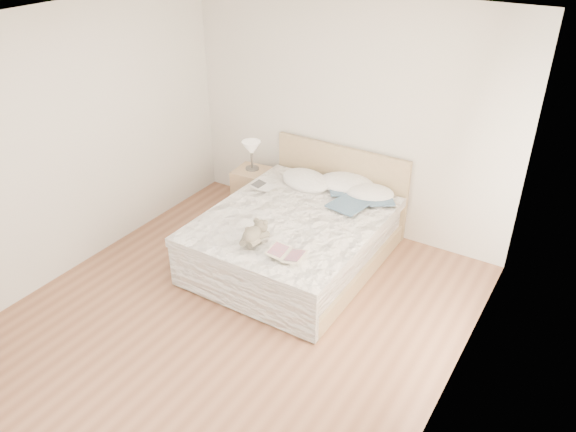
# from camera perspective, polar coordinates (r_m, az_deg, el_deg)

# --- Properties ---
(floor) EXTENTS (4.00, 4.50, 0.00)m
(floor) POSITION_cam_1_polar(r_m,az_deg,el_deg) (5.50, -5.59, -10.39)
(floor) COLOR brown
(floor) RESTS_ON ground
(ceiling) EXTENTS (4.00, 4.50, 0.00)m
(ceiling) POSITION_cam_1_polar(r_m,az_deg,el_deg) (4.28, -7.44, 18.35)
(ceiling) COLOR white
(ceiling) RESTS_ON ground
(wall_back) EXTENTS (4.00, 0.02, 2.70)m
(wall_back) POSITION_cam_1_polar(r_m,az_deg,el_deg) (6.50, 5.92, 10.05)
(wall_back) COLOR silver
(wall_back) RESTS_ON ground
(wall_left) EXTENTS (0.02, 4.50, 2.70)m
(wall_left) POSITION_cam_1_polar(r_m,az_deg,el_deg) (6.08, -21.61, 6.65)
(wall_left) COLOR silver
(wall_left) RESTS_ON ground
(wall_right) EXTENTS (0.02, 4.50, 2.70)m
(wall_right) POSITION_cam_1_polar(r_m,az_deg,el_deg) (3.98, 17.19, -5.01)
(wall_right) COLOR silver
(wall_right) RESTS_ON ground
(window) EXTENTS (0.02, 1.30, 1.10)m
(window) POSITION_cam_1_polar(r_m,az_deg,el_deg) (4.18, 18.41, -1.79)
(window) COLOR white
(window) RESTS_ON wall_right
(bed) EXTENTS (1.72, 2.14, 1.00)m
(bed) POSITION_cam_1_polar(r_m,az_deg,el_deg) (6.11, 0.96, -2.06)
(bed) COLOR tan
(bed) RESTS_ON floor
(nightstand) EXTENTS (0.49, 0.44, 0.56)m
(nightstand) POSITION_cam_1_polar(r_m,az_deg,el_deg) (7.12, -3.49, 2.62)
(nightstand) COLOR tan
(nightstand) RESTS_ON floor
(table_lamp) EXTENTS (0.28, 0.28, 0.37)m
(table_lamp) POSITION_cam_1_polar(r_m,az_deg,el_deg) (6.93, -3.72, 6.75)
(table_lamp) COLOR #45413D
(table_lamp) RESTS_ON nightstand
(pillow_left) EXTENTS (0.76, 0.63, 0.19)m
(pillow_left) POSITION_cam_1_polar(r_m,az_deg,el_deg) (6.56, 1.82, 3.63)
(pillow_left) COLOR white
(pillow_left) RESTS_ON bed
(pillow_middle) EXTENTS (0.74, 0.60, 0.20)m
(pillow_middle) POSITION_cam_1_polar(r_m,az_deg,el_deg) (6.52, 5.88, 3.35)
(pillow_middle) COLOR white
(pillow_middle) RESTS_ON bed
(pillow_right) EXTENTS (0.64, 0.54, 0.16)m
(pillow_right) POSITION_cam_1_polar(r_m,az_deg,el_deg) (6.34, 8.32, 2.34)
(pillow_right) COLOR white
(pillow_right) RESTS_ON bed
(blouse) EXTENTS (0.65, 0.68, 0.02)m
(blouse) POSITION_cam_1_polar(r_m,az_deg,el_deg) (6.14, 6.50, 1.39)
(blouse) COLOR #324F69
(blouse) RESTS_ON bed
(photo_book) EXTENTS (0.30, 0.21, 0.02)m
(photo_book) POSITION_cam_1_polar(r_m,az_deg,el_deg) (6.44, -2.47, 2.99)
(photo_book) COLOR white
(photo_book) RESTS_ON bed
(childrens_book) EXTENTS (0.39, 0.29, 0.02)m
(childrens_book) POSITION_cam_1_polar(r_m,az_deg,el_deg) (5.23, -0.16, -3.89)
(childrens_book) COLOR beige
(childrens_book) RESTS_ON bed
(teddy_bear) EXTENTS (0.28, 0.36, 0.17)m
(teddy_bear) POSITION_cam_1_polar(r_m,az_deg,el_deg) (5.41, -3.64, -2.50)
(teddy_bear) COLOR #686150
(teddy_bear) RESTS_ON bed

